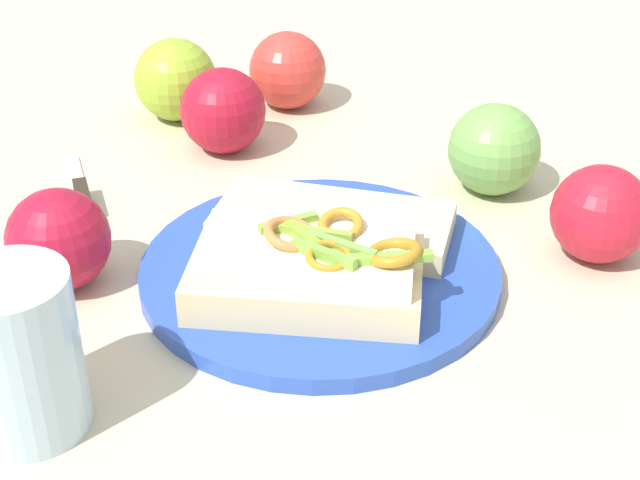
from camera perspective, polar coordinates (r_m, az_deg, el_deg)
ground_plane at (r=0.69m, az=0.00°, el=-2.31°), size 2.00×2.00×0.00m
plate at (r=0.69m, az=0.00°, el=-1.87°), size 0.26×0.26×0.01m
sandwich at (r=0.64m, az=-0.33°, el=-1.86°), size 0.11×0.17×0.05m
bread_slice_side at (r=0.71m, az=0.40°, el=1.06°), size 0.09×0.18×0.02m
apple_0 at (r=0.73m, az=16.77°, el=1.54°), size 0.11×0.11×0.07m
apple_1 at (r=0.80m, az=10.60°, el=5.47°), size 0.10×0.10×0.08m
apple_2 at (r=0.96m, az=-1.99°, el=10.33°), size 0.11×0.11×0.08m
apple_3 at (r=0.69m, az=-15.70°, el=0.01°), size 0.10×0.10×0.07m
apple_4 at (r=0.94m, az=-8.83°, el=9.66°), size 0.11×0.11×0.08m
apple_5 at (r=0.87m, az=-5.95°, el=7.87°), size 0.11×0.11×0.08m
drinking_glass at (r=0.56m, az=-17.91°, el=-6.67°), size 0.07×0.07×0.10m
knife at (r=0.81m, az=-14.38°, el=2.79°), size 0.11×0.07×0.02m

